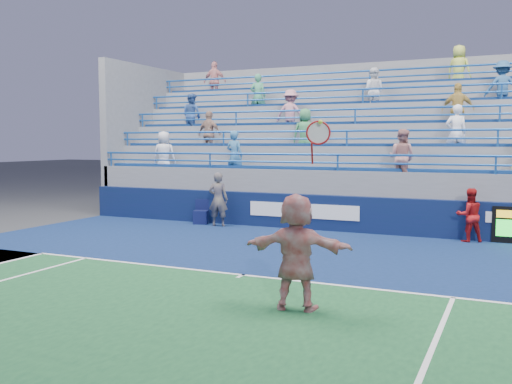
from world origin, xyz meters
The scene contains 7 objects.
ground centered at (0.00, 0.00, 0.00)m, with size 120.00×120.00×0.00m, color #333538.
sponsor_wall centered at (0.00, 6.50, 0.55)m, with size 18.00×0.32×1.10m.
bleacher_stand centered at (0.00, 10.27, 1.55)m, with size 18.00×5.60×6.13m.
judge_chair centered at (-4.52, 6.11, 0.26)m, with size 0.59×0.60×0.82m.
tennis_player centered at (1.83, -1.76, 0.97)m, with size 1.85×0.83×3.08m.
line_judge centered at (-3.74, 5.88, 0.88)m, with size 0.64×0.42×1.77m, color #15183C.
ball_girl centered at (3.90, 6.18, 0.74)m, with size 0.72×0.56×1.48m, color #A91315.
Camera 1 is at (5.03, -10.32, 2.73)m, focal length 40.00 mm.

